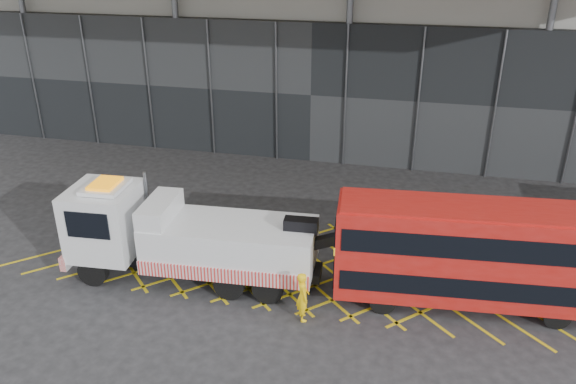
# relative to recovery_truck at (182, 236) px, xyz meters

# --- Properties ---
(ground_plane) EXTENTS (120.00, 120.00, 0.00)m
(ground_plane) POSITION_rel_recovery_truck_xyz_m (0.29, 2.15, -1.82)
(ground_plane) COLOR #232326
(road_markings) EXTENTS (23.16, 7.16, 0.01)m
(road_markings) POSITION_rel_recovery_truck_xyz_m (3.49, 2.15, -1.81)
(road_markings) COLOR yellow
(road_markings) RESTS_ON ground_plane
(recovery_truck) EXTENTS (11.33, 3.26, 3.93)m
(recovery_truck) POSITION_rel_recovery_truck_xyz_m (0.00, 0.00, 0.00)
(recovery_truck) COLOR black
(recovery_truck) RESTS_ON ground_plane
(bus_towed) EXTENTS (9.85, 3.13, 3.94)m
(bus_towed) POSITION_rel_recovery_truck_xyz_m (10.70, 0.70, 0.37)
(bus_towed) COLOR #AD140F
(bus_towed) RESTS_ON ground_plane
(worker) EXTENTS (0.68, 0.80, 1.86)m
(worker) POSITION_rel_recovery_truck_xyz_m (5.05, -1.54, -0.89)
(worker) COLOR yellow
(worker) RESTS_ON ground_plane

